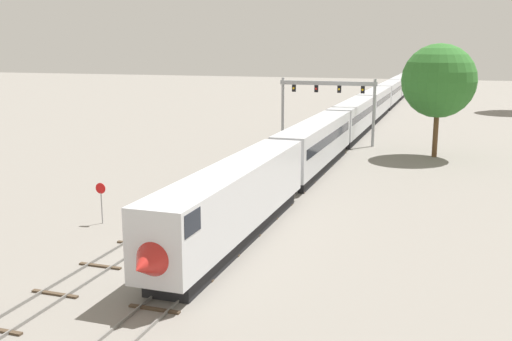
{
  "coord_description": "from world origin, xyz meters",
  "views": [
    {
      "loc": [
        14.62,
        -28.86,
        12.05
      ],
      "look_at": [
        1.0,
        12.0,
        3.0
      ],
      "focal_mm": 41.6,
      "sensor_mm": 36.0,
      "label": 1
    }
  ],
  "objects_px": {
    "passenger_train": "(376,103)",
    "stop_sign": "(101,197)",
    "signal_gantry": "(327,96)",
    "trackside_tree_left": "(439,81)"
  },
  "relations": [
    {
      "from": "passenger_train",
      "to": "trackside_tree_left",
      "type": "height_order",
      "value": "trackside_tree_left"
    },
    {
      "from": "signal_gantry",
      "to": "trackside_tree_left",
      "type": "height_order",
      "value": "trackside_tree_left"
    },
    {
      "from": "stop_sign",
      "to": "trackside_tree_left",
      "type": "bearing_deg",
      "value": 58.1
    },
    {
      "from": "passenger_train",
      "to": "stop_sign",
      "type": "xyz_separation_m",
      "value": [
        -10.0,
        -68.32,
        -0.74
      ]
    },
    {
      "from": "passenger_train",
      "to": "trackside_tree_left",
      "type": "xyz_separation_m",
      "value": [
        10.94,
        -34.68,
        5.75
      ]
    },
    {
      "from": "stop_sign",
      "to": "trackside_tree_left",
      "type": "height_order",
      "value": "trackside_tree_left"
    },
    {
      "from": "trackside_tree_left",
      "to": "signal_gantry",
      "type": "bearing_deg",
      "value": 159.8
    },
    {
      "from": "stop_sign",
      "to": "trackside_tree_left",
      "type": "relative_size",
      "value": 0.23
    },
    {
      "from": "signal_gantry",
      "to": "passenger_train",
      "type": "bearing_deg",
      "value": 85.69
    },
    {
      "from": "passenger_train",
      "to": "signal_gantry",
      "type": "xyz_separation_m",
      "value": [
        -2.25,
        -29.82,
        3.38
      ]
    }
  ]
}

